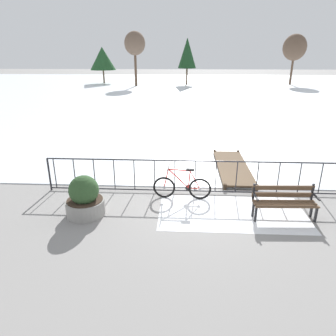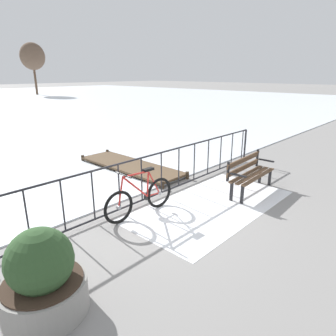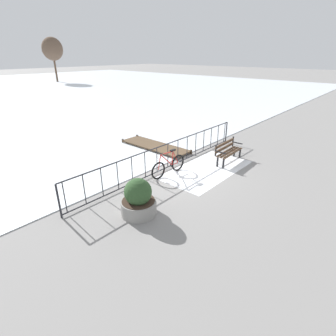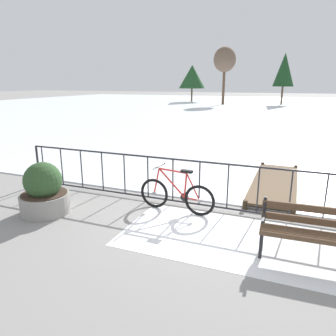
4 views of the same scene
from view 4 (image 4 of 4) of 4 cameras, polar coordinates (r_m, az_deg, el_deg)
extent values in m
plane|color=gray|center=(7.08, 5.56, -7.12)|extent=(160.00, 160.00, 0.00)
cube|color=silver|center=(34.85, 19.25, 10.01)|extent=(80.00, 56.00, 0.03)
cube|color=white|center=(5.82, 11.47, -12.52)|extent=(3.92, 2.02, 0.01)
cylinder|color=#232328|center=(6.75, 5.79, 1.15)|extent=(9.00, 0.04, 0.04)
cylinder|color=#232328|center=(7.05, 5.58, -6.52)|extent=(9.00, 0.04, 0.04)
cylinder|color=#232328|center=(9.17, -22.38, 0.45)|extent=(0.06, 0.06, 1.05)
cylinder|color=#232328|center=(9.04, -21.58, 0.59)|extent=(0.03, 0.03, 0.97)
cylinder|color=#232328|center=(8.63, -18.59, 0.21)|extent=(0.03, 0.03, 0.97)
cylinder|color=#232328|center=(8.25, -15.32, -0.20)|extent=(0.03, 0.03, 0.97)
cylinder|color=#232328|center=(7.90, -11.74, -0.65)|extent=(0.03, 0.03, 0.97)
cylinder|color=#232328|center=(7.59, -7.85, -1.14)|extent=(0.03, 0.03, 0.97)
cylinder|color=#232328|center=(7.31, -3.64, -1.66)|extent=(0.03, 0.03, 0.97)
cylinder|color=#232328|center=(7.07, 0.88, -2.20)|extent=(0.03, 0.03, 0.97)
cylinder|color=#232328|center=(6.89, 5.68, -2.77)|extent=(0.03, 0.03, 0.97)
cylinder|color=#232328|center=(6.75, 10.72, -3.34)|extent=(0.03, 0.03, 0.97)
cylinder|color=#232328|center=(6.67, 15.92, -3.90)|extent=(0.03, 0.03, 0.97)
cylinder|color=#232328|center=(6.65, 21.22, -4.44)|extent=(0.03, 0.03, 0.97)
cylinder|color=#232328|center=(6.68, 26.51, -4.94)|extent=(0.03, 0.03, 0.97)
torus|color=black|center=(6.56, 5.70, -5.87)|extent=(0.66, 0.10, 0.66)
cylinder|color=gray|center=(6.56, 5.70, -5.87)|extent=(0.08, 0.06, 0.08)
torus|color=black|center=(6.96, -2.50, -4.57)|extent=(0.66, 0.10, 0.66)
cylinder|color=gray|center=(6.96, -2.50, -4.57)|extent=(0.08, 0.06, 0.08)
cylinder|color=red|center=(6.57, 3.18, -3.15)|extent=(0.08, 0.04, 0.53)
cylinder|color=red|center=(6.68, 0.67, -2.67)|extent=(0.61, 0.07, 0.59)
cylinder|color=red|center=(6.60, 0.85, -0.50)|extent=(0.63, 0.07, 0.07)
cylinder|color=red|center=(6.61, 4.33, -5.58)|extent=(0.34, 0.05, 0.05)
cylinder|color=red|center=(6.52, 4.55, -3.42)|extent=(0.32, 0.05, 0.56)
cylinder|color=red|center=(6.84, -2.05, -2.36)|extent=(0.16, 0.04, 0.59)
cube|color=black|center=(6.47, 3.39, -0.61)|extent=(0.25, 0.11, 0.05)
cylinder|color=black|center=(6.71, -1.60, 0.34)|extent=(0.06, 0.52, 0.03)
cylinder|color=black|center=(6.67, 2.98, -5.29)|extent=(0.18, 0.03, 0.18)
cube|color=brown|center=(5.49, 24.81, -10.42)|extent=(1.60, 0.17, 0.04)
cube|color=brown|center=(5.35, 24.94, -11.11)|extent=(1.60, 0.17, 0.04)
cube|color=brown|center=(5.21, 25.07, -11.84)|extent=(1.60, 0.17, 0.04)
cube|color=brown|center=(5.52, 24.89, -8.69)|extent=(1.60, 0.12, 0.12)
cube|color=brown|center=(5.45, 25.13, -6.76)|extent=(1.60, 0.12, 0.12)
cube|color=black|center=(5.29, 16.38, -13.20)|extent=(0.05, 0.06, 0.44)
cube|color=black|center=(5.53, 16.56, -11.94)|extent=(0.05, 0.06, 0.44)
cube|color=black|center=(5.45, 16.99, -7.21)|extent=(0.05, 0.05, 0.45)
cube|color=black|center=(5.23, 16.82, -8.47)|extent=(0.06, 0.40, 0.04)
cylinder|color=gray|center=(7.20, -21.25, -5.95)|extent=(1.01, 1.01, 0.42)
cylinder|color=#38281E|center=(7.13, -21.42, -4.30)|extent=(0.93, 0.93, 0.02)
sphere|color=#2D4C28|center=(7.04, -21.64, -2.14)|extent=(0.78, 0.78, 0.78)
cube|color=brown|center=(8.80, 18.68, -2.55)|extent=(1.10, 3.62, 0.06)
cylinder|color=#3C2E20|center=(7.14, 13.70, -6.45)|extent=(0.10, 0.10, 0.20)
cylinder|color=#3C2E20|center=(7.09, 21.68, -7.29)|extent=(0.10, 0.10, 0.20)
cylinder|color=#3C2E20|center=(10.57, 16.68, 0.43)|extent=(0.10, 0.10, 0.20)
cylinder|color=#3C2E20|center=(10.54, 22.02, -0.10)|extent=(0.10, 0.10, 0.20)
cylinder|color=brown|center=(41.52, 19.92, 13.16)|extent=(0.23, 0.23, 3.63)
cone|color=#193D1E|center=(41.54, 20.22, 16.30)|extent=(2.45, 2.45, 3.85)
cylinder|color=brown|center=(40.03, 9.98, 14.37)|extent=(0.31, 0.31, 4.47)
ellipsoid|color=brown|center=(40.11, 10.19, 18.69)|extent=(2.63, 2.63, 2.89)
cylinder|color=brown|center=(45.09, 4.32, 13.75)|extent=(0.22, 0.22, 3.08)
cone|color=#1E4723|center=(45.08, 4.36, 16.10)|extent=(3.58, 3.58, 3.09)
camera|label=1|loc=(3.44, -119.22, 16.07)|focal=32.75mm
camera|label=2|loc=(6.17, -52.97, 10.13)|focal=32.11mm
camera|label=3|loc=(9.10, -71.16, 15.08)|focal=28.03mm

